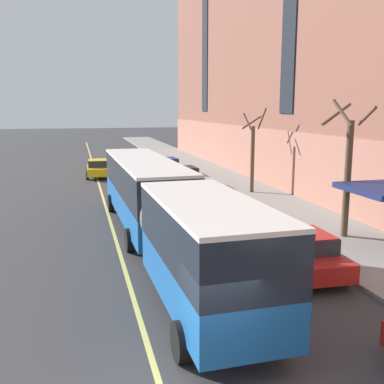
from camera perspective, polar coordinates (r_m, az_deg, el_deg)
city_bus at (r=18.67m, az=-4.11°, el=-1.53°), size 3.29×19.86×3.49m
parked_car_red_2 at (r=17.03m, az=13.88°, el=-7.38°), size 2.13×4.60×1.56m
parked_car_black_3 at (r=34.37m, az=-0.89°, el=1.97°), size 2.03×4.78×1.56m
parked_car_navy_4 at (r=40.52m, az=-3.09°, el=3.28°), size 1.97×4.67×1.56m
taxi_cab at (r=39.97m, az=-11.88°, el=2.97°), size 2.09×4.48×1.56m
street_tree_far_uptown at (r=21.36m, az=19.13°, el=2.78°), size 1.99×1.99×6.19m
street_tree_far_downtown at (r=31.48m, az=7.72°, el=4.97°), size 1.46×1.52×5.80m
lane_centerline at (r=12.86m, az=-6.23°, el=-17.03°), size 0.16×140.00×0.01m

